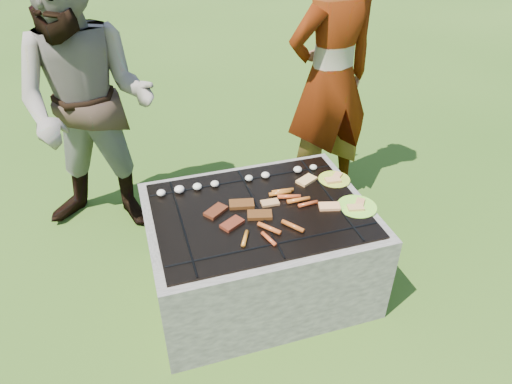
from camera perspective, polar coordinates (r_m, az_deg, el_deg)
The scene contains 10 objects.
lawn at distance 3.06m, azimuth 0.28°, elevation -11.34°, with size 60.00×60.00×0.00m, color #284C13.
fire_pit at distance 2.87m, azimuth 0.30°, elevation -7.43°, with size 1.30×1.00×0.62m.
mushrooms at distance 2.87m, azimuth -3.15°, elevation 1.40°, with size 1.05×0.06×0.04m.
pork_slabs at distance 2.62m, azimuth -2.22°, elevation -2.57°, with size 0.39×0.28×0.02m.
sausages at distance 2.63m, azimuth 3.41°, elevation -2.32°, with size 0.54×0.48×0.03m.
bread_on_grate at distance 2.79m, azimuth 6.32°, elevation -0.26°, with size 0.44×0.41×0.02m.
plate_far at distance 2.96m, azimuth 9.74°, elevation 1.55°, with size 0.27×0.27×0.03m.
plate_near at distance 2.75m, azimuth 12.49°, elevation -1.82°, with size 0.25×0.25×0.03m.
cook at distance 3.46m, azimuth 9.31°, elevation 13.65°, with size 0.72×0.47×1.98m, color gray.
bystander at distance 3.25m, azimuth -20.27°, elevation 10.14°, with size 0.94×0.73×1.93m, color #A39787.
Camera 1 is at (-0.65, -2.03, 2.21)m, focal length 32.00 mm.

